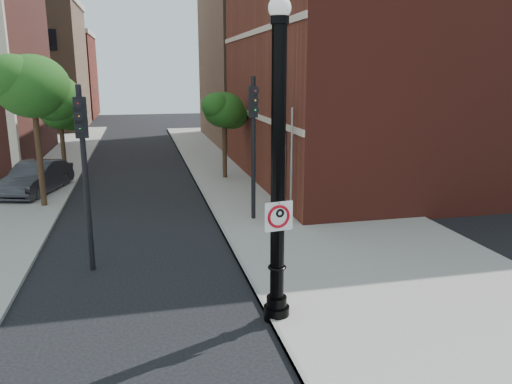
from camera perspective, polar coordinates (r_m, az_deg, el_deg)
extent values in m
plane|color=black|center=(12.11, -8.74, -14.26)|extent=(120.00, 120.00, 0.00)
cube|color=gray|center=(22.45, 4.58, -0.83)|extent=(8.00, 60.00, 0.12)
cube|color=gray|center=(21.61, -5.46, -1.39)|extent=(0.10, 60.00, 0.14)
cube|color=maroon|center=(29.80, 21.49, 13.37)|extent=(22.00, 16.00, 12.00)
cube|color=black|center=(20.81, 2.78, 3.52)|extent=(0.08, 1.40, 2.40)
cube|color=beige|center=(25.43, -0.27, 8.77)|extent=(0.06, 16.00, 0.25)
cube|color=beige|center=(25.41, -0.28, 17.80)|extent=(0.06, 16.00, 0.25)
cube|color=beige|center=(28.45, -26.94, 14.92)|extent=(0.40, 0.40, 14.00)
cube|color=#88644A|center=(55.87, -25.49, 12.66)|extent=(12.00, 12.00, 12.00)
cube|color=maroon|center=(69.64, -23.02, 11.99)|extent=(12.00, 12.00, 10.00)
cube|color=#88644A|center=(44.01, 9.47, 15.17)|extent=(22.00, 14.00, 14.00)
cylinder|color=black|center=(11.96, 2.36, -13.60)|extent=(0.60, 0.60, 0.32)
cylinder|color=black|center=(11.84, 2.37, -12.44)|extent=(0.47, 0.47, 0.27)
cylinder|color=black|center=(10.87, 2.53, 1.97)|extent=(0.32, 0.32, 6.23)
torus|color=black|center=(11.49, 2.41, -8.59)|extent=(0.43, 0.43, 0.06)
cylinder|color=black|center=(10.69, 2.71, 19.03)|extent=(0.39, 0.39, 0.16)
sphere|color=silver|center=(10.72, 2.73, 20.29)|extent=(0.47, 0.47, 0.47)
cube|color=white|center=(10.91, 2.61, -2.80)|extent=(0.66, 0.11, 0.66)
cube|color=black|center=(10.83, 2.63, -1.27)|extent=(0.65, 0.09, 0.05)
cube|color=black|center=(10.99, 2.59, -4.31)|extent=(0.65, 0.09, 0.05)
cube|color=black|center=(10.79, 1.14, -2.97)|extent=(0.06, 0.01, 0.66)
cube|color=black|center=(11.02, 4.05, -2.64)|extent=(0.06, 0.01, 0.66)
torus|color=#AD0615|center=(10.91, 2.61, -2.80)|extent=(0.53, 0.13, 0.53)
cube|color=#AD0615|center=(10.91, 2.61, -2.80)|extent=(0.37, 0.06, 0.37)
cube|color=black|center=(10.88, 2.32, -2.84)|extent=(0.06, 0.01, 0.31)
torus|color=black|center=(10.90, 2.75, -2.43)|extent=(0.21, 0.09, 0.20)
cylinder|color=black|center=(10.83, 2.63, -1.30)|extent=(0.04, 0.02, 0.03)
imported|color=#2C2C30|center=(25.60, -23.80, 1.48)|extent=(2.88, 4.98, 1.55)
cylinder|color=black|center=(14.75, -18.87, 1.21)|extent=(0.15, 0.15, 5.30)
cube|color=black|center=(14.50, -19.41, 8.04)|extent=(0.38, 0.36, 1.10)
sphere|color=#E50505|center=(14.31, -19.73, 9.51)|extent=(0.20, 0.20, 0.20)
sphere|color=#FF8C00|center=(14.33, -19.63, 8.19)|extent=(0.20, 0.20, 0.20)
sphere|color=#00E519|center=(14.36, -19.52, 6.88)|extent=(0.20, 0.20, 0.20)
cylinder|color=black|center=(18.74, -0.31, 4.71)|extent=(0.16, 0.16, 5.48)
cube|color=black|center=(18.55, -0.31, 10.30)|extent=(0.41, 0.39, 1.14)
sphere|color=#E50505|center=(18.36, -0.06, 11.51)|extent=(0.21, 0.21, 0.21)
sphere|color=#FF8C00|center=(18.38, -0.06, 10.44)|extent=(0.21, 0.21, 0.21)
sphere|color=#00E519|center=(18.40, -0.06, 9.38)|extent=(0.21, 0.21, 0.21)
cylinder|color=#999999|center=(18.75, 4.07, 2.94)|extent=(0.09, 0.09, 4.36)
cylinder|color=#331E14|center=(22.56, -23.55, 4.12)|extent=(0.24, 0.24, 4.72)
ellipsoid|color=#1D4A13|center=(22.33, -24.21, 10.96)|extent=(2.97, 2.97, 2.52)
ellipsoid|color=#1D4A13|center=(22.76, -22.15, 9.98)|extent=(2.29, 2.29, 1.95)
ellipsoid|color=#1D4A13|center=(22.04, -26.06, 11.64)|extent=(2.16, 2.16, 1.84)
cylinder|color=#331E14|center=(28.90, -21.18, 4.73)|extent=(0.24, 0.24, 3.29)
ellipsoid|color=#1D4A13|center=(28.70, -21.50, 8.44)|extent=(2.07, 2.07, 1.76)
ellipsoid|color=#1D4A13|center=(29.04, -20.42, 7.93)|extent=(1.60, 1.60, 1.36)
ellipsoid|color=#1D4A13|center=(28.47, -22.47, 8.80)|extent=(1.50, 1.50, 1.28)
cylinder|color=#331E14|center=(26.62, -3.61, 5.11)|extent=(0.24, 0.24, 3.45)
ellipsoid|color=#1D4A13|center=(26.40, -3.67, 9.35)|extent=(2.17, 2.17, 1.84)
ellipsoid|color=#1D4A13|center=(26.90, -2.76, 8.70)|extent=(1.68, 1.68, 1.42)
ellipsoid|color=#1D4A13|center=(26.03, -4.55, 9.81)|extent=(1.58, 1.58, 1.34)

